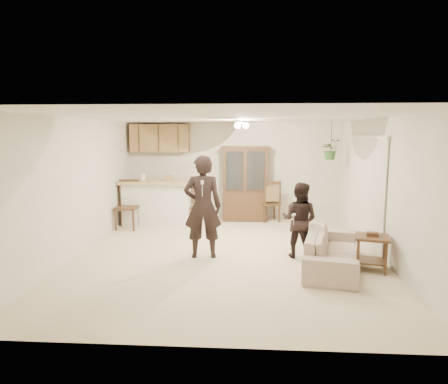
# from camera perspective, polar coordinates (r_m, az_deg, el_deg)

# --- Properties ---
(floor) EXTENTS (6.50, 6.50, 0.00)m
(floor) POSITION_cam_1_polar(r_m,az_deg,el_deg) (7.47, 0.44, -8.92)
(floor) COLOR beige
(floor) RESTS_ON ground
(ceiling) EXTENTS (5.50, 6.50, 0.02)m
(ceiling) POSITION_cam_1_polar(r_m,az_deg,el_deg) (7.14, 0.47, 10.61)
(ceiling) COLOR white
(ceiling) RESTS_ON wall_back
(wall_back) EXTENTS (5.50, 0.02, 2.50)m
(wall_back) POSITION_cam_1_polar(r_m,az_deg,el_deg) (10.43, 1.46, 3.02)
(wall_back) COLOR silver
(wall_back) RESTS_ON ground
(wall_front) EXTENTS (5.50, 0.02, 2.50)m
(wall_front) POSITION_cam_1_polar(r_m,az_deg,el_deg) (4.01, -2.15, -5.62)
(wall_front) COLOR silver
(wall_front) RESTS_ON ground
(wall_left) EXTENTS (0.02, 6.50, 2.50)m
(wall_left) POSITION_cam_1_polar(r_m,az_deg,el_deg) (7.85, -20.02, 0.76)
(wall_left) COLOR silver
(wall_left) RESTS_ON ground
(wall_right) EXTENTS (0.02, 6.50, 2.50)m
(wall_right) POSITION_cam_1_polar(r_m,az_deg,el_deg) (7.57, 21.73, 0.40)
(wall_right) COLOR silver
(wall_right) RESTS_ON ground
(breakfast_bar) EXTENTS (1.60, 0.55, 1.00)m
(breakfast_bar) POSITION_cam_1_polar(r_m,az_deg,el_deg) (9.89, -9.55, -1.77)
(breakfast_bar) COLOR white
(breakfast_bar) RESTS_ON floor
(bar_top) EXTENTS (1.75, 0.70, 0.08)m
(bar_top) POSITION_cam_1_polar(r_m,az_deg,el_deg) (9.81, -9.62, 1.39)
(bar_top) COLOR tan
(bar_top) RESTS_ON breakfast_bar
(upper_cabinets) EXTENTS (1.50, 0.34, 0.70)m
(upper_cabinets) POSITION_cam_1_polar(r_m,az_deg,el_deg) (10.45, -9.13, 7.60)
(upper_cabinets) COLOR olive
(upper_cabinets) RESTS_ON wall_back
(vertical_blinds) EXTENTS (0.06, 2.30, 2.10)m
(vertical_blinds) POSITION_cam_1_polar(r_m,az_deg,el_deg) (8.43, 19.55, 0.24)
(vertical_blinds) COLOR beige
(vertical_blinds) RESTS_ON wall_right
(ceiling_fixture) EXTENTS (0.36, 0.36, 0.20)m
(ceiling_fixture) POSITION_cam_1_polar(r_m,az_deg,el_deg) (8.33, 2.33, 9.59)
(ceiling_fixture) COLOR #F7E7B9
(ceiling_fixture) RESTS_ON ceiling
(hanging_plant) EXTENTS (0.43, 0.37, 0.48)m
(hanging_plant) POSITION_cam_1_polar(r_m,az_deg,el_deg) (9.72, 15.02, 5.90)
(hanging_plant) COLOR #295923
(hanging_plant) RESTS_ON ceiling
(plant_cord) EXTENTS (0.01, 0.01, 0.65)m
(plant_cord) POSITION_cam_1_polar(r_m,az_deg,el_deg) (9.71, 15.09, 7.81)
(plant_cord) COLOR black
(plant_cord) RESTS_ON ceiling
(sofa) EXTENTS (1.14, 1.99, 0.73)m
(sofa) POSITION_cam_1_polar(r_m,az_deg,el_deg) (6.92, 15.22, -7.47)
(sofa) COLOR beige
(sofa) RESTS_ON floor
(adult) EXTENTS (0.70, 0.50, 1.80)m
(adult) POSITION_cam_1_polar(r_m,az_deg,el_deg) (7.13, -3.06, -2.31)
(adult) COLOR black
(adult) RESTS_ON floor
(child) EXTENTS (0.81, 0.74, 1.35)m
(child) POSITION_cam_1_polar(r_m,az_deg,el_deg) (7.28, 10.72, -4.03)
(child) COLOR black
(child) RESTS_ON floor
(china_hutch) EXTENTS (1.21, 0.48, 1.90)m
(china_hutch) POSITION_cam_1_polar(r_m,az_deg,el_deg) (10.18, 3.03, 1.13)
(china_hutch) COLOR #382114
(china_hutch) RESTS_ON floor
(side_table) EXTENTS (0.64, 0.64, 0.63)m
(side_table) POSITION_cam_1_polar(r_m,az_deg,el_deg) (7.01, 20.32, -8.09)
(side_table) COLOR #382114
(side_table) RESTS_ON floor
(chair_bar) EXTENTS (0.50, 0.50, 1.14)m
(chair_bar) POSITION_cam_1_polar(r_m,az_deg,el_deg) (9.65, -13.66, -3.24)
(chair_bar) COLOR #382114
(chair_bar) RESTS_ON floor
(chair_hutch_left) EXTENTS (0.57, 0.57, 0.92)m
(chair_hutch_left) POSITION_cam_1_polar(r_m,az_deg,el_deg) (9.94, -5.24, -3.06)
(chair_hutch_left) COLOR #382114
(chair_hutch_left) RESTS_ON floor
(chair_hutch_right) EXTENTS (0.56, 0.56, 1.04)m
(chair_hutch_right) POSITION_cam_1_polar(r_m,az_deg,el_deg) (10.25, 6.54, -2.53)
(chair_hutch_right) COLOR #382114
(chair_hutch_right) RESTS_ON floor
(controller_adult) EXTENTS (0.07, 0.16, 0.05)m
(controller_adult) POSITION_cam_1_polar(r_m,az_deg,el_deg) (6.63, -3.13, 1.39)
(controller_adult) COLOR white
(controller_adult) RESTS_ON adult
(controller_child) EXTENTS (0.08, 0.12, 0.04)m
(controller_child) POSITION_cam_1_polar(r_m,az_deg,el_deg) (6.95, 9.94, -3.23)
(controller_child) COLOR white
(controller_child) RESTS_ON child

